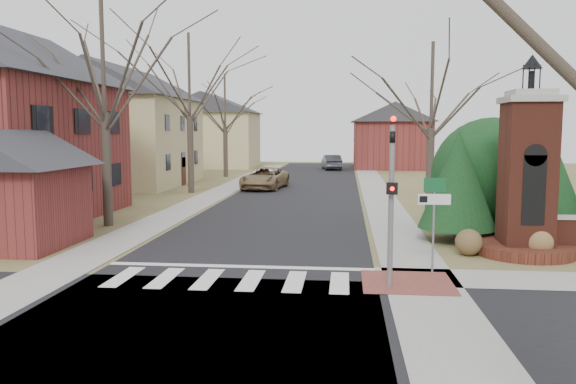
# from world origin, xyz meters

# --- Properties ---
(ground) EXTENTS (120.00, 120.00, 0.00)m
(ground) POSITION_xyz_m (0.00, 0.00, 0.00)
(ground) COLOR brown
(ground) RESTS_ON ground
(main_street) EXTENTS (8.00, 70.00, 0.01)m
(main_street) POSITION_xyz_m (0.00, 22.00, 0.01)
(main_street) COLOR black
(main_street) RESTS_ON ground
(cross_street) EXTENTS (120.00, 8.00, 0.01)m
(cross_street) POSITION_xyz_m (0.00, -3.00, 0.01)
(cross_street) COLOR black
(cross_street) RESTS_ON ground
(crosswalk_zone) EXTENTS (8.00, 2.20, 0.02)m
(crosswalk_zone) POSITION_xyz_m (0.00, 0.80, 0.01)
(crosswalk_zone) COLOR silver
(crosswalk_zone) RESTS_ON ground
(stop_bar) EXTENTS (8.00, 0.35, 0.02)m
(stop_bar) POSITION_xyz_m (0.00, 2.30, 0.01)
(stop_bar) COLOR silver
(stop_bar) RESTS_ON ground
(sidewalk_right_main) EXTENTS (2.00, 60.00, 0.02)m
(sidewalk_right_main) POSITION_xyz_m (5.20, 22.00, 0.01)
(sidewalk_right_main) COLOR gray
(sidewalk_right_main) RESTS_ON ground
(sidewalk_left) EXTENTS (2.00, 60.00, 0.02)m
(sidewalk_left) POSITION_xyz_m (-5.20, 22.00, 0.01)
(sidewalk_left) COLOR gray
(sidewalk_left) RESTS_ON ground
(curb_apron) EXTENTS (2.40, 2.40, 0.02)m
(curb_apron) POSITION_xyz_m (4.80, 1.00, 0.01)
(curb_apron) COLOR brown
(curb_apron) RESTS_ON ground
(traffic_signal_pole) EXTENTS (0.28, 0.41, 4.50)m
(traffic_signal_pole) POSITION_xyz_m (4.30, 0.57, 2.59)
(traffic_signal_pole) COLOR slate
(traffic_signal_pole) RESTS_ON ground
(sign_post) EXTENTS (0.90, 0.07, 2.75)m
(sign_post) POSITION_xyz_m (5.59, 1.99, 1.95)
(sign_post) COLOR slate
(sign_post) RESTS_ON ground
(brick_gate_monument) EXTENTS (3.20, 3.20, 6.47)m
(brick_gate_monument) POSITION_xyz_m (9.00, 4.99, 2.17)
(brick_gate_monument) COLOR #5E281B
(brick_gate_monument) RESTS_ON ground
(house_stucco_left) EXTENTS (9.80, 12.80, 9.28)m
(house_stucco_left) POSITION_xyz_m (-13.50, 27.00, 4.59)
(house_stucco_left) COLOR tan
(house_stucco_left) RESTS_ON ground
(garage_left) EXTENTS (4.80, 4.80, 4.29)m
(garage_left) POSITION_xyz_m (-8.52, 4.49, 2.24)
(garage_left) COLOR maroon
(garage_left) RESTS_ON ground
(house_distant_left) EXTENTS (10.80, 8.80, 8.53)m
(house_distant_left) POSITION_xyz_m (-12.01, 48.00, 4.25)
(house_distant_left) COLOR tan
(house_distant_left) RESTS_ON ground
(house_distant_right) EXTENTS (8.80, 8.80, 7.30)m
(house_distant_right) POSITION_xyz_m (7.99, 47.99, 3.65)
(house_distant_right) COLOR maroon
(house_distant_right) RESTS_ON ground
(evergreen_near) EXTENTS (2.80, 2.80, 4.10)m
(evergreen_near) POSITION_xyz_m (7.20, 7.00, 2.30)
(evergreen_near) COLOR #473D33
(evergreen_near) RESTS_ON ground
(evergreen_mid) EXTENTS (3.40, 3.40, 4.70)m
(evergreen_mid) POSITION_xyz_m (10.50, 8.20, 2.60)
(evergreen_mid) COLOR #473D33
(evergreen_mid) RESTS_ON ground
(evergreen_mass) EXTENTS (4.80, 4.80, 4.80)m
(evergreen_mass) POSITION_xyz_m (9.00, 9.50, 2.40)
(evergreen_mass) COLOR black
(evergreen_mass) RESTS_ON ground
(bare_tree_0) EXTENTS (8.05, 8.05, 11.15)m
(bare_tree_0) POSITION_xyz_m (-7.00, 9.00, 7.70)
(bare_tree_0) COLOR #473D33
(bare_tree_0) RESTS_ON ground
(bare_tree_1) EXTENTS (8.40, 8.40, 11.64)m
(bare_tree_1) POSITION_xyz_m (-7.00, 22.00, 8.03)
(bare_tree_1) COLOR #473D33
(bare_tree_1) RESTS_ON ground
(bare_tree_2) EXTENTS (7.35, 7.35, 10.19)m
(bare_tree_2) POSITION_xyz_m (-7.50, 35.00, 7.03)
(bare_tree_2) COLOR #473D33
(bare_tree_2) RESTS_ON ground
(bare_tree_3) EXTENTS (7.00, 7.00, 9.70)m
(bare_tree_3) POSITION_xyz_m (7.50, 16.00, 6.69)
(bare_tree_3) COLOR #473D33
(bare_tree_3) RESTS_ON ground
(pickup_truck) EXTENTS (3.15, 5.71, 1.51)m
(pickup_truck) POSITION_xyz_m (-2.54, 24.91, 0.76)
(pickup_truck) COLOR olive
(pickup_truck) RESTS_ON ground
(distant_car) EXTENTS (2.39, 4.93, 1.56)m
(distant_car) POSITION_xyz_m (1.60, 45.24, 0.78)
(distant_car) COLOR #323439
(distant_car) RESTS_ON ground
(dry_shrub_left) EXTENTS (0.88, 0.88, 0.88)m
(dry_shrub_left) POSITION_xyz_m (7.15, 4.60, 0.44)
(dry_shrub_left) COLOR brown
(dry_shrub_left) RESTS_ON ground
(dry_shrub_right) EXTENTS (1.04, 1.04, 1.04)m
(dry_shrub_right) POSITION_xyz_m (9.30, 4.60, 0.52)
(dry_shrub_right) COLOR brown
(dry_shrub_right) RESTS_ON ground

